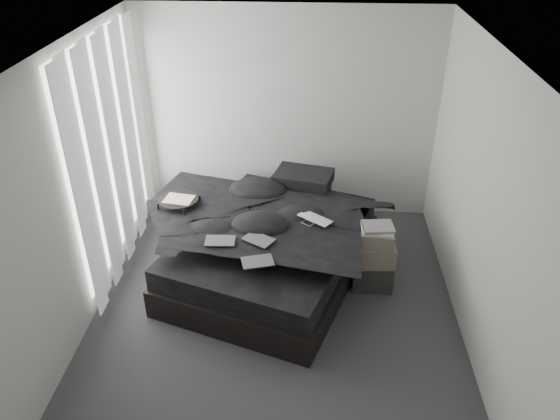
# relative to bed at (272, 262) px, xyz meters

# --- Properties ---
(floor) EXTENTS (3.60, 4.20, 0.01)m
(floor) POSITION_rel_bed_xyz_m (0.08, -0.68, -0.15)
(floor) COLOR #363639
(floor) RESTS_ON ground
(ceiling) EXTENTS (3.60, 4.20, 0.01)m
(ceiling) POSITION_rel_bed_xyz_m (0.08, -0.68, 2.45)
(ceiling) COLOR white
(ceiling) RESTS_ON ground
(wall_back) EXTENTS (3.60, 0.01, 2.60)m
(wall_back) POSITION_rel_bed_xyz_m (0.08, 1.42, 1.15)
(wall_back) COLOR beige
(wall_back) RESTS_ON ground
(wall_front) EXTENTS (3.60, 0.01, 2.60)m
(wall_front) POSITION_rel_bed_xyz_m (0.08, -2.78, 1.15)
(wall_front) COLOR beige
(wall_front) RESTS_ON ground
(wall_left) EXTENTS (0.01, 4.20, 2.60)m
(wall_left) POSITION_rel_bed_xyz_m (-1.72, -0.68, 1.15)
(wall_left) COLOR beige
(wall_left) RESTS_ON ground
(wall_right) EXTENTS (0.01, 4.20, 2.60)m
(wall_right) POSITION_rel_bed_xyz_m (1.88, -0.68, 1.15)
(wall_right) COLOR beige
(wall_right) RESTS_ON ground
(window_left) EXTENTS (0.02, 2.00, 2.30)m
(window_left) POSITION_rel_bed_xyz_m (-1.70, 0.22, 1.20)
(window_left) COLOR white
(window_left) RESTS_ON wall_left
(curtain_left) EXTENTS (0.06, 2.12, 2.48)m
(curtain_left) POSITION_rel_bed_xyz_m (-1.65, 0.22, 1.13)
(curtain_left) COLOR white
(curtain_left) RESTS_ON wall_left
(bed) EXTENTS (2.39, 2.72, 0.31)m
(bed) POSITION_rel_bed_xyz_m (0.00, 0.00, 0.00)
(bed) COLOR black
(bed) RESTS_ON floor
(mattress) EXTENTS (2.30, 2.64, 0.24)m
(mattress) POSITION_rel_bed_xyz_m (0.00, 0.00, 0.28)
(mattress) COLOR black
(mattress) RESTS_ON bed
(duvet) EXTENTS (2.23, 2.40, 0.27)m
(duvet) POSITION_rel_bed_xyz_m (-0.02, -0.05, 0.53)
(duvet) COLOR black
(duvet) RESTS_ON mattress
(pillow_lower) EXTENTS (0.80, 0.67, 0.15)m
(pillow_lower) POSITION_rel_bed_xyz_m (0.24, 0.85, 0.48)
(pillow_lower) COLOR black
(pillow_lower) RESTS_ON mattress
(pillow_upper) EXTENTS (0.73, 0.58, 0.14)m
(pillow_upper) POSITION_rel_bed_xyz_m (0.31, 0.81, 0.62)
(pillow_upper) COLOR black
(pillow_upper) RESTS_ON pillow_lower
(laptop) EXTENTS (0.43, 0.41, 0.03)m
(laptop) POSITION_rel_bed_xyz_m (0.41, -0.09, 0.68)
(laptop) COLOR silver
(laptop) RESTS_ON duvet
(comic_a) EXTENTS (0.30, 0.20, 0.01)m
(comic_a) POSITION_rel_bed_xyz_m (-0.46, -0.48, 0.67)
(comic_a) COLOR black
(comic_a) RESTS_ON duvet
(comic_b) EXTENTS (0.34, 0.31, 0.01)m
(comic_b) POSITION_rel_bed_xyz_m (-0.10, -0.44, 0.67)
(comic_b) COLOR black
(comic_b) RESTS_ON duvet
(comic_c) EXTENTS (0.33, 0.26, 0.01)m
(comic_c) POSITION_rel_bed_xyz_m (-0.07, -0.80, 0.68)
(comic_c) COLOR black
(comic_c) RESTS_ON duvet
(side_stand) EXTENTS (0.54, 0.54, 0.79)m
(side_stand) POSITION_rel_bed_xyz_m (-1.02, 0.21, 0.24)
(side_stand) COLOR black
(side_stand) RESTS_ON floor
(papers) EXTENTS (0.34, 0.27, 0.02)m
(papers) POSITION_rel_bed_xyz_m (-1.01, 0.19, 0.64)
(papers) COLOR white
(papers) RESTS_ON side_stand
(floor_books) EXTENTS (0.22, 0.25, 0.15)m
(floor_books) POSITION_rel_bed_xyz_m (-1.18, 0.22, -0.08)
(floor_books) COLOR black
(floor_books) RESTS_ON floor
(box_lower) EXTENTS (0.41, 0.33, 0.31)m
(box_lower) POSITION_rel_bed_xyz_m (1.07, -0.13, -0.00)
(box_lower) COLOR black
(box_lower) RESTS_ON floor
(box_mid) EXTENTS (0.41, 0.33, 0.23)m
(box_mid) POSITION_rel_bed_xyz_m (1.08, -0.14, 0.27)
(box_mid) COLOR #645C4F
(box_mid) RESTS_ON box_lower
(box_upper) EXTENTS (0.38, 0.32, 0.16)m
(box_upper) POSITION_rel_bed_xyz_m (1.06, -0.13, 0.46)
(box_upper) COLOR #645C4F
(box_upper) RESTS_ON box_mid
(art_book_white) EXTENTS (0.32, 0.25, 0.03)m
(art_book_white) POSITION_rel_bed_xyz_m (1.07, -0.13, 0.56)
(art_book_white) COLOR silver
(art_book_white) RESTS_ON box_upper
(art_book_snake) EXTENTS (0.33, 0.27, 0.03)m
(art_book_snake) POSITION_rel_bed_xyz_m (1.08, -0.14, 0.59)
(art_book_snake) COLOR silver
(art_book_snake) RESTS_ON art_book_white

